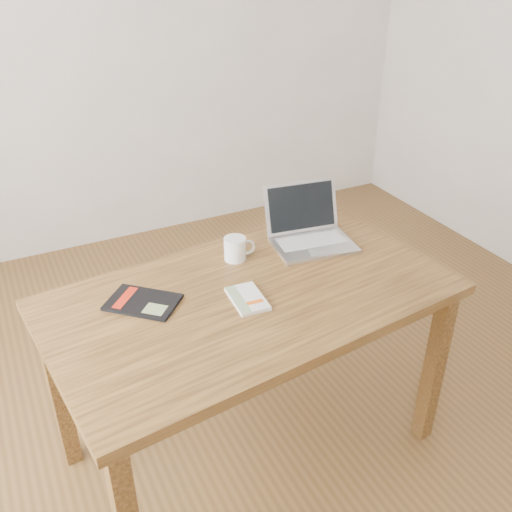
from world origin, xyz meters
name	(u,v)px	position (x,y,z in m)	size (l,w,h in m)	color
room	(256,115)	(-0.07, 0.00, 1.36)	(4.04, 4.04, 2.70)	brown
desk	(251,314)	(-0.10, -0.02, 0.66)	(1.46, 0.94, 0.75)	brown
white_guidebook	(247,299)	(-0.13, -0.06, 0.76)	(0.12, 0.18, 0.02)	silver
black_guidebook	(143,302)	(-0.45, 0.08, 0.76)	(0.27, 0.27, 0.01)	black
laptop	(309,231)	(0.27, 0.21, 0.80)	(0.34, 0.32, 0.21)	silver
coffee_mug	(236,248)	(-0.05, 0.20, 0.80)	(0.12, 0.08, 0.09)	white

